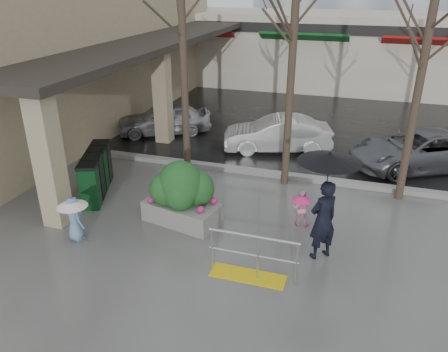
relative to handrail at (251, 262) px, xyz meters
The scene contains 20 objects.
ground 1.85m from the handrail, 138.58° to the left, with size 120.00×120.00×0.00m, color #51514F.
street_asphalt 23.24m from the handrail, 93.36° to the left, with size 120.00×36.00×0.01m, color black.
curb 5.38m from the handrail, 104.66° to the left, with size 120.00×0.30×0.15m, color gray.
near_building 14.32m from the handrail, 138.39° to the left, with size 6.00×18.00×8.00m, color tan.
canopy_slab 11.54m from the handrail, 123.81° to the left, with size 2.80×18.00×0.25m, color #2D2823.
pillar_front 5.48m from the handrail, behind, with size 0.55×0.55×3.50m, color tan.
pillar_back 9.02m from the handrail, 126.15° to the left, with size 0.55×0.55×3.50m, color tan.
storefront_row 19.25m from the handrail, 88.07° to the left, with size 34.00×6.74×4.00m.
handrail is the anchor object (origin of this frame).
tree_west 7.52m from the handrail, 124.99° to the left, with size 3.20×3.20×6.80m.
tree_midwest 6.83m from the handrail, 91.91° to the left, with size 3.20×3.20×7.00m.
tree_mideast 7.28m from the handrail, 56.81° to the left, with size 3.20×3.20×6.50m.
woman 2.08m from the handrail, 43.00° to the left, with size 1.34×1.34×2.54m.
child_pink 2.57m from the handrail, 75.12° to the left, with size 0.49×0.49×0.96m.
child_blue 4.37m from the handrail, behind, with size 0.72×0.72×1.12m.
planter 2.87m from the handrail, 142.61° to the left, with size 2.07×1.35×1.67m.
news_boxes 5.81m from the handrail, 154.49° to the left, with size 1.29×2.30×1.27m.
car_a 9.81m from the handrail, 125.13° to the left, with size 1.49×3.70×1.26m, color #A4A4A8.
car_b 7.55m from the handrail, 97.21° to the left, with size 1.33×3.82×1.26m, color silver.
car_c 8.27m from the handrail, 62.46° to the left, with size 2.09×4.53×1.26m, color slate.
Camera 1 is at (3.08, -8.52, 5.74)m, focal length 35.00 mm.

